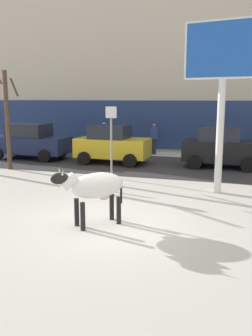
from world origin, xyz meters
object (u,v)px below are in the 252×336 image
object	(u,v)px
car_black_hatchback	(222,147)
pedestrian_by_cars	(104,137)
billboard	(223,60)
car_yellow_hatchback	(112,144)
street_sign	(111,136)
cow_holstein	(95,186)
car_navy_sedan	(29,141)
bare_tree_left_lot	(7,116)
pedestrian_near_billboard	(154,139)

from	to	relation	value
car_black_hatchback	pedestrian_by_cars	size ratio (longest dim) A/B	2.02
billboard	car_black_hatchback	bearing A→B (deg)	91.74
car_yellow_hatchback	street_sign	xyz separation A→B (m)	(1.11, -3.21, 0.74)
cow_holstein	car_yellow_hatchback	size ratio (longest dim) A/B	0.47
car_black_hatchback	pedestrian_by_cars	bearing A→B (deg)	157.01
car_navy_sedan	bare_tree_left_lot	size ratio (longest dim) A/B	0.88
car_black_hatchback	pedestrian_by_cars	world-z (taller)	car_black_hatchback
pedestrian_near_billboard	bare_tree_left_lot	size ratio (longest dim) A/B	0.36
car_yellow_hatchback	billboard	bearing A→B (deg)	-39.17
car_yellow_hatchback	pedestrian_near_billboard	bearing A→B (deg)	68.87
billboard	car_black_hatchback	distance (m)	5.87
pedestrian_near_billboard	bare_tree_left_lot	distance (m)	8.22
car_navy_sedan	street_sign	size ratio (longest dim) A/B	1.49
street_sign	billboard	bearing A→B (deg)	-14.79
cow_holstein	billboard	bearing A→B (deg)	57.27
billboard	pedestrian_by_cars	xyz separation A→B (m)	(-6.98, 7.69, -3.43)
car_black_hatchback	bare_tree_left_lot	xyz separation A→B (m)	(-9.02, -3.31, 1.42)
car_black_hatchback	bare_tree_left_lot	size ratio (longest dim) A/B	0.73
billboard	car_yellow_hatchback	bearing A→B (deg)	140.83
billboard	car_black_hatchback	size ratio (longest dim) A/B	1.59
pedestrian_by_cars	bare_tree_left_lot	size ratio (longest dim) A/B	0.36
cow_holstein	pedestrian_near_billboard	xyz separation A→B (m)	(-1.27, 11.91, -0.12)
cow_holstein	car_black_hatchback	xyz separation A→B (m)	(2.57, 9.02, -0.07)
car_black_hatchback	bare_tree_left_lot	bearing A→B (deg)	-159.83
bare_tree_left_lot	street_sign	world-z (taller)	bare_tree_left_lot
car_navy_sedan	street_sign	distance (m)	6.63
billboard	street_sign	world-z (taller)	billboard
pedestrian_near_billboard	street_sign	distance (m)	6.64
pedestrian_near_billboard	street_sign	xyz separation A→B (m)	(-0.20, -6.59, 0.79)
billboard	pedestrian_near_billboard	size ratio (longest dim) A/B	3.21
billboard	pedestrian_by_cars	distance (m)	10.94
car_black_hatchback	street_sign	xyz separation A→B (m)	(-4.04, -3.69, 0.74)
cow_holstein	street_sign	xyz separation A→B (m)	(-1.47, 5.33, 0.67)
cow_holstein	street_sign	distance (m)	5.57
car_navy_sedan	pedestrian_by_cars	size ratio (longest dim) A/B	2.43
car_navy_sedan	pedestrian_near_billboard	world-z (taller)	car_navy_sedan
bare_tree_left_lot	cow_holstein	bearing A→B (deg)	-41.48
billboard	street_sign	distance (m)	5.07
cow_holstein	billboard	world-z (taller)	billboard
cow_holstein	billboard	distance (m)	6.01
billboard	bare_tree_left_lot	bearing A→B (deg)	170.81
car_yellow_hatchback	pedestrian_by_cars	distance (m)	3.78
car_navy_sedan	bare_tree_left_lot	distance (m)	3.30
car_navy_sedan	pedestrian_by_cars	bearing A→B (deg)	48.72
cow_holstein	car_yellow_hatchback	world-z (taller)	car_yellow_hatchback
car_yellow_hatchback	pedestrian_near_billboard	world-z (taller)	car_yellow_hatchback
car_yellow_hatchback	pedestrian_near_billboard	size ratio (longest dim) A/B	2.02
cow_holstein	car_navy_sedan	xyz separation A→B (m)	(-7.19, 8.58, -0.09)
billboard	bare_tree_left_lot	world-z (taller)	billboard
pedestrian_by_cars	street_sign	bearing A→B (deg)	-67.01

